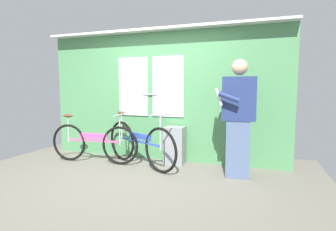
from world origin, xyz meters
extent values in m
cube|color=#666056|center=(0.00, 0.00, -0.02)|extent=(5.58, 3.82, 0.04)
cube|color=#4C8C56|center=(0.00, 1.11, 1.18)|extent=(4.58, 0.08, 2.37)
cube|color=silver|center=(-0.55, 1.06, 1.37)|extent=(0.60, 0.02, 1.10)
cube|color=silver|center=(0.15, 1.06, 1.37)|extent=(0.60, 0.02, 1.10)
cylinder|color=#B2B2B7|center=(-0.20, 1.04, 1.23)|extent=(0.28, 0.02, 0.02)
cube|color=silver|center=(0.00, 1.01, 2.39)|extent=(4.58, 0.28, 0.04)
torus|color=black|center=(0.27, 0.32, 0.37)|extent=(0.68, 0.37, 0.73)
torus|color=black|center=(-0.67, 0.80, 0.37)|extent=(0.68, 0.37, 0.73)
cube|color=#2D4CB2|center=(-0.20, 0.56, 0.43)|extent=(0.92, 0.48, 0.03)
cube|color=#2D4CB2|center=(-0.20, 0.56, 0.52)|extent=(0.53, 0.29, 0.10)
cylinder|color=#B7B7BC|center=(-0.67, 0.80, 0.63)|extent=(0.02, 0.02, 0.53)
ellipsoid|color=brown|center=(-0.67, 0.80, 0.89)|extent=(0.22, 0.17, 0.06)
cylinder|color=#B7B7BC|center=(0.27, 0.32, 0.65)|extent=(0.02, 0.02, 0.57)
cylinder|color=#B7B7BC|center=(0.27, 0.32, 0.93)|extent=(0.22, 0.40, 0.02)
torus|color=black|center=(-0.56, 0.52, 0.34)|extent=(0.69, 0.09, 0.68)
torus|color=black|center=(-1.59, 0.45, 0.34)|extent=(0.69, 0.09, 0.68)
cube|color=#D14C93|center=(-1.08, 0.49, 0.40)|extent=(0.98, 0.10, 0.03)
cube|color=#D14C93|center=(-1.08, 0.49, 0.49)|extent=(0.57, 0.07, 0.10)
cylinder|color=#B7B7BC|center=(-1.59, 0.45, 0.59)|extent=(0.02, 0.02, 0.50)
ellipsoid|color=brown|center=(-1.59, 0.45, 0.84)|extent=(0.21, 0.10, 0.06)
cylinder|color=#B7B7BC|center=(-0.56, 0.52, 0.61)|extent=(0.02, 0.02, 0.54)
cylinder|color=#B7B7BC|center=(-0.56, 0.52, 0.88)|extent=(0.05, 0.44, 0.02)
cube|color=slate|center=(1.45, 0.50, 0.43)|extent=(0.35, 0.21, 0.86)
cube|color=navy|center=(1.45, 0.50, 1.19)|extent=(0.50, 0.24, 0.65)
sphere|color=tan|center=(1.45, 0.50, 1.65)|extent=(0.23, 0.23, 0.23)
cube|color=silver|center=(1.17, 0.48, 1.22)|extent=(0.13, 0.35, 0.26)
cylinder|color=navy|center=(1.32, 0.27, 1.22)|extent=(0.31, 0.09, 0.17)
cylinder|color=navy|center=(1.29, 0.70, 1.22)|extent=(0.31, 0.09, 0.17)
cube|color=gray|center=(0.33, 0.89, 0.33)|extent=(0.35, 0.28, 0.67)
camera|label=1|loc=(1.70, -3.50, 1.34)|focal=28.09mm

